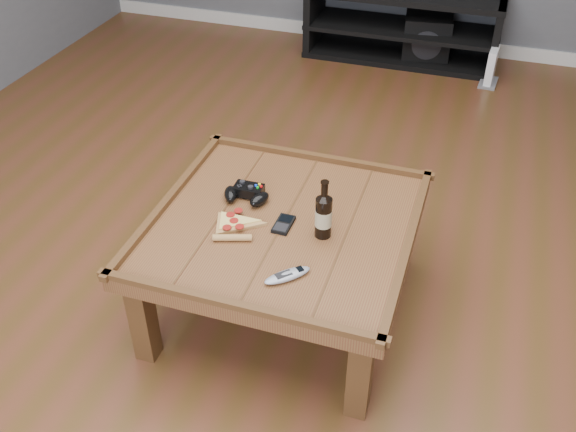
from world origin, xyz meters
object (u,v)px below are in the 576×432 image
(coffee_table, at_px, (283,234))
(beer_bottle, at_px, (324,214))
(media_console, at_px, (402,26))
(remote_control, at_px, (287,275))
(pizza_slice, at_px, (234,225))
(game_controller, at_px, (246,194))
(smartphone, at_px, (284,224))
(subwoofer, at_px, (427,37))
(game_console, at_px, (491,68))

(coffee_table, relative_size, beer_bottle, 4.22)
(media_console, xyz_separation_m, remote_control, (0.11, -3.04, 0.22))
(media_console, bearing_deg, pizza_slice, -93.46)
(media_console, relative_size, beer_bottle, 5.74)
(beer_bottle, bearing_deg, game_controller, 160.22)
(smartphone, relative_size, subwoofer, 0.31)
(media_console, height_order, game_console, media_console)
(pizza_slice, relative_size, smartphone, 2.53)
(pizza_slice, distance_m, remote_control, 0.35)
(remote_control, relative_size, game_console, 0.63)
(beer_bottle, height_order, subwoofer, beer_bottle)
(coffee_table, distance_m, pizza_slice, 0.20)
(remote_control, bearing_deg, subwoofer, 134.28)
(coffee_table, height_order, game_console, coffee_table)
(smartphone, xyz_separation_m, subwoofer, (0.17, 2.82, -0.29))
(beer_bottle, xyz_separation_m, game_console, (0.51, 2.53, -0.43))
(media_console, relative_size, pizza_slice, 4.70)
(pizza_slice, relative_size, game_console, 1.16)
(subwoofer, height_order, game_console, subwoofer)
(smartphone, bearing_deg, media_console, 91.17)
(coffee_table, xyz_separation_m, beer_bottle, (0.17, -0.03, 0.16))
(coffee_table, distance_m, beer_bottle, 0.23)
(media_console, distance_m, remote_control, 3.05)
(coffee_table, xyz_separation_m, smartphone, (0.01, -0.02, 0.07))
(media_console, distance_m, smartphone, 2.78)
(game_controller, relative_size, game_console, 0.82)
(media_console, distance_m, pizza_slice, 2.85)
(subwoofer, bearing_deg, game_controller, -105.62)
(beer_bottle, height_order, game_console, beer_bottle)
(smartphone, distance_m, game_console, 2.63)
(media_console, bearing_deg, game_controller, -94.12)
(coffee_table, xyz_separation_m, game_console, (0.67, 2.50, -0.27))
(smartphone, distance_m, remote_control, 0.30)
(beer_bottle, bearing_deg, smartphone, 177.19)
(remote_control, bearing_deg, smartphone, 156.61)
(beer_bottle, relative_size, pizza_slice, 0.82)
(game_console, bearing_deg, beer_bottle, -97.18)
(media_console, bearing_deg, smartphone, -89.84)
(pizza_slice, height_order, subwoofer, pizza_slice)
(media_console, xyz_separation_m, beer_bottle, (0.17, -2.78, 0.30))
(media_console, xyz_separation_m, game_console, (0.67, -0.25, -0.13))
(media_console, height_order, smartphone, media_console)
(smartphone, height_order, game_console, smartphone)
(game_controller, bearing_deg, smartphone, -31.94)
(media_console, height_order, subwoofer, media_console)
(game_controller, xyz_separation_m, smartphone, (0.20, -0.12, -0.02))
(game_controller, bearing_deg, coffee_table, -28.97)
(media_console, relative_size, remote_control, 8.59)
(remote_control, bearing_deg, game_console, 124.23)
(beer_bottle, bearing_deg, remote_control, -101.05)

